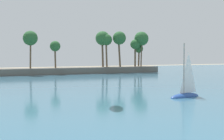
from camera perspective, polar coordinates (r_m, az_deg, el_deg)
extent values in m
cube|color=#386B84|center=(72.14, -16.28, -1.85)|extent=(220.00, 115.95, 0.06)
cube|color=#605B54|center=(89.91, -17.62, -0.36)|extent=(86.49, 6.00, 1.80)
cylinder|color=brown|center=(96.94, 1.26, 3.02)|extent=(0.89, 0.93, 8.39)
sphere|color=#285B2D|center=(97.02, 1.27, 5.50)|extent=(3.84, 3.84, 3.84)
cylinder|color=brown|center=(90.94, -9.68, 2.20)|extent=(0.60, 0.65, 5.90)
sphere|color=#285B2D|center=(90.94, -9.70, 4.05)|extent=(2.82, 2.82, 2.82)
cylinder|color=brown|center=(96.54, -1.62, 3.00)|extent=(0.68, 0.82, 8.30)
sphere|color=#285B2D|center=(96.62, -1.63, 5.45)|extent=(4.10, 4.10, 4.10)
cylinder|color=brown|center=(95.89, -0.96, 2.86)|extent=(0.88, 0.80, 7.85)
sphere|color=#285B2D|center=(95.96, -0.96, 5.20)|extent=(3.26, 3.26, 3.26)
cylinder|color=brown|center=(100.46, 4.61, 2.15)|extent=(0.63, 0.48, 5.35)
sphere|color=#285B2D|center=(100.46, 4.62, 3.68)|extent=(2.57, 2.57, 2.57)
cylinder|color=brown|center=(89.31, -13.77, 2.78)|extent=(0.61, 0.54, 7.91)
sphere|color=#285B2D|center=(89.39, -13.80, 5.32)|extent=(3.83, 3.83, 3.83)
cylinder|color=brown|center=(98.60, 3.98, 2.50)|extent=(0.57, 0.65, 6.58)
sphere|color=#285B2D|center=(98.62, 3.98, 4.40)|extent=(2.87, 2.87, 2.87)
cylinder|color=brown|center=(99.41, 5.04, 2.98)|extent=(0.41, 0.75, 8.25)
sphere|color=#285B2D|center=(99.49, 5.05, 5.35)|extent=(4.20, 4.20, 4.20)
ellipsoid|color=#234793|center=(45.92, 12.36, -4.52)|extent=(5.58, 2.94, 1.07)
cylinder|color=gray|center=(45.37, 12.20, 0.31)|extent=(0.16, 0.16, 6.68)
pyramid|color=white|center=(46.10, 12.92, -0.28)|extent=(2.36, 0.78, 5.68)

